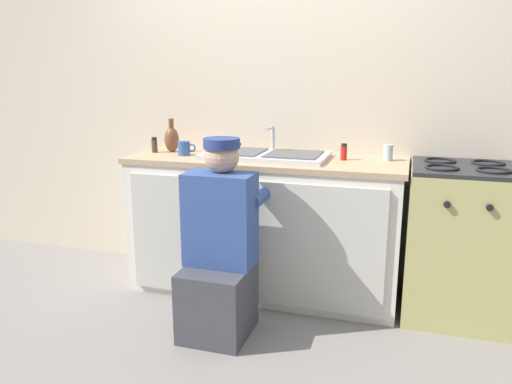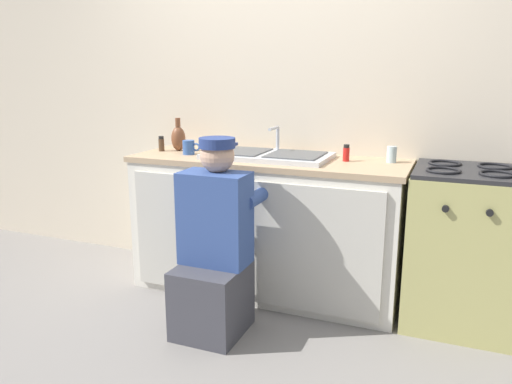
# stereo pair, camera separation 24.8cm
# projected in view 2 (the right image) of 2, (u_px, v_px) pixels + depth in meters

# --- Properties ---
(ground_plane) EXTENTS (12.00, 12.00, 0.00)m
(ground_plane) POSITION_uv_depth(u_px,v_px,m) (250.00, 307.00, 3.16)
(ground_plane) COLOR gray
(back_wall) EXTENTS (6.00, 0.10, 2.50)m
(back_wall) POSITION_uv_depth(u_px,v_px,m) (286.00, 102.00, 3.46)
(back_wall) COLOR beige
(back_wall) RESTS_ON ground_plane
(counter_cabinet) EXTENTS (1.75, 0.62, 0.88)m
(counter_cabinet) POSITION_uv_depth(u_px,v_px,m) (267.00, 228.00, 3.32)
(counter_cabinet) COLOR silver
(counter_cabinet) RESTS_ON ground_plane
(countertop) EXTENTS (1.79, 0.62, 0.04)m
(countertop) POSITION_uv_depth(u_px,v_px,m) (268.00, 161.00, 3.23)
(countertop) COLOR tan
(countertop) RESTS_ON counter_cabinet
(sink_double_basin) EXTENTS (0.80, 0.44, 0.19)m
(sink_double_basin) POSITION_uv_depth(u_px,v_px,m) (268.00, 155.00, 3.22)
(sink_double_basin) COLOR silver
(sink_double_basin) RESTS_ON countertop
(stove_range) EXTENTS (0.59, 0.62, 0.94)m
(stove_range) POSITION_uv_depth(u_px,v_px,m) (462.00, 247.00, 2.89)
(stove_range) COLOR tan
(stove_range) RESTS_ON ground_plane
(plumber_person) EXTENTS (0.42, 0.61, 1.10)m
(plumber_person) POSITION_uv_depth(u_px,v_px,m) (214.00, 253.00, 2.79)
(plumber_person) COLOR #3F3F47
(plumber_person) RESTS_ON ground_plane
(water_glass) EXTENTS (0.06, 0.06, 0.10)m
(water_glass) POSITION_uv_depth(u_px,v_px,m) (392.00, 154.00, 3.05)
(water_glass) COLOR #ADC6CC
(water_glass) RESTS_ON countertop
(coffee_mug) EXTENTS (0.13, 0.08, 0.09)m
(coffee_mug) POSITION_uv_depth(u_px,v_px,m) (189.00, 147.00, 3.36)
(coffee_mug) COLOR #335699
(coffee_mug) RESTS_ON countertop
(vase_decorative) EXTENTS (0.10, 0.10, 0.23)m
(vase_decorative) POSITION_uv_depth(u_px,v_px,m) (178.00, 138.00, 3.51)
(vase_decorative) COLOR brown
(vase_decorative) RESTS_ON countertop
(spice_bottle_red) EXTENTS (0.04, 0.04, 0.10)m
(spice_bottle_red) POSITION_uv_depth(u_px,v_px,m) (346.00, 153.00, 3.09)
(spice_bottle_red) COLOR red
(spice_bottle_red) RESTS_ON countertop
(spice_bottle_pepper) EXTENTS (0.04, 0.04, 0.10)m
(spice_bottle_pepper) POSITION_uv_depth(u_px,v_px,m) (161.00, 144.00, 3.50)
(spice_bottle_pepper) COLOR #513823
(spice_bottle_pepper) RESTS_ON countertop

